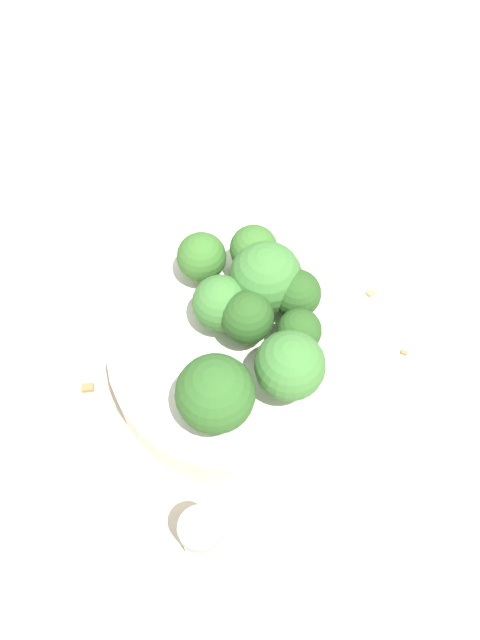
{
  "coord_description": "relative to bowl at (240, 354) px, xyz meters",
  "views": [
    {
      "loc": [
        0.08,
        0.23,
        0.49
      ],
      "look_at": [
        0.0,
        0.0,
        0.08
      ],
      "focal_mm": 35.0,
      "sensor_mm": 36.0,
      "label": 1
    }
  ],
  "objects": [
    {
      "name": "broccoli_floret_3",
      "position": [
        -0.05,
        -0.01,
        0.05
      ],
      "size": [
        0.04,
        0.04,
        0.05
      ],
      "color": "#8EB770",
      "rests_on": "bowl"
    },
    {
      "name": "almond_crumb_1",
      "position": [
        -0.14,
        -0.03,
        -0.02
      ],
      "size": [
        0.01,
        0.01,
        0.01
      ],
      "primitive_type": "cube",
      "rotation": [
        0.0,
        0.0,
        3.43
      ],
      "color": "tan",
      "rests_on": "ground_plane"
    },
    {
      "name": "broccoli_floret_1",
      "position": [
        -0.03,
        -0.03,
        0.06
      ],
      "size": [
        0.06,
        0.06,
        0.06
      ],
      "color": "#84AD66",
      "rests_on": "bowl"
    },
    {
      "name": "almond_crumb_3",
      "position": [
        -0.07,
        -0.11,
        -0.02
      ],
      "size": [
        0.01,
        0.01,
        0.01
      ],
      "primitive_type": "cube",
      "rotation": [
        0.0,
        0.0,
        4.34
      ],
      "color": "#AD7F4C",
      "rests_on": "ground_plane"
    },
    {
      "name": "almond_crumb_0",
      "position": [
        0.04,
        -0.13,
        -0.02
      ],
      "size": [
        0.0,
        0.01,
        0.01
      ],
      "primitive_type": "cube",
      "rotation": [
        0.0,
        0.0,
        1.4
      ],
      "color": "#AD7F4C",
      "rests_on": "ground_plane"
    },
    {
      "name": "broccoli_floret_4",
      "position": [
        0.04,
        0.05,
        0.06
      ],
      "size": [
        0.06,
        0.06,
        0.07
      ],
      "color": "#7A9E5B",
      "rests_on": "bowl"
    },
    {
      "name": "broccoli_floret_7",
      "position": [
        -0.04,
        0.03,
        0.05
      ],
      "size": [
        0.03,
        0.03,
        0.05
      ],
      "color": "#7A9E5B",
      "rests_on": "bowl"
    },
    {
      "name": "bowl",
      "position": [
        0.0,
        0.0,
        0.0
      ],
      "size": [
        0.22,
        0.22,
        0.05
      ],
      "primitive_type": "cylinder",
      "color": "silver",
      "rests_on": "ground_plane"
    },
    {
      "name": "broccoli_floret_2",
      "position": [
        0.01,
        -0.07,
        0.05
      ],
      "size": [
        0.04,
        0.04,
        0.05
      ],
      "color": "#8EB770",
      "rests_on": "bowl"
    },
    {
      "name": "broccoli_floret_5",
      "position": [
        -0.03,
        -0.06,
        0.06
      ],
      "size": [
        0.04,
        0.04,
        0.06
      ],
      "color": "#8EB770",
      "rests_on": "bowl"
    },
    {
      "name": "pepper_shaker",
      "position": [
        0.08,
        0.13,
        0.01
      ],
      "size": [
        0.03,
        0.03,
        0.06
      ],
      "color": "#B2B7BC",
      "rests_on": "ground_plane"
    },
    {
      "name": "ground_plane",
      "position": [
        0.0,
        0.0,
        -0.02
      ],
      "size": [
        3.0,
        3.0,
        0.0
      ],
      "primitive_type": "plane",
      "color": "beige"
    },
    {
      "name": "broccoli_floret_0",
      "position": [
        -0.01,
        -0.0,
        0.06
      ],
      "size": [
        0.04,
        0.04,
        0.05
      ],
      "color": "#7A9E5B",
      "rests_on": "bowl"
    },
    {
      "name": "broccoli_floret_8",
      "position": [
        0.01,
        -0.02,
        0.05
      ],
      "size": [
        0.05,
        0.05,
        0.05
      ],
      "color": "#84AD66",
      "rests_on": "bowl"
    },
    {
      "name": "broccoli_floret_6",
      "position": [
        -0.02,
        0.05,
        0.06
      ],
      "size": [
        0.05,
        0.05,
        0.06
      ],
      "color": "#7A9E5B",
      "rests_on": "bowl"
    },
    {
      "name": "almond_crumb_4",
      "position": [
        0.13,
        -0.02,
        -0.02
      ],
      "size": [
        0.01,
        0.01,
        0.01
      ],
      "primitive_type": "cube",
      "rotation": [
        0.0,
        0.0,
        2.91
      ],
      "color": "olive",
      "rests_on": "ground_plane"
    },
    {
      "name": "almond_crumb_2",
      "position": [
        -0.14,
        0.04,
        -0.02
      ],
      "size": [
        0.01,
        0.01,
        0.01
      ],
      "primitive_type": "cube",
      "rotation": [
        0.0,
        0.0,
        2.42
      ],
      "color": "olive",
      "rests_on": "ground_plane"
    }
  ]
}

